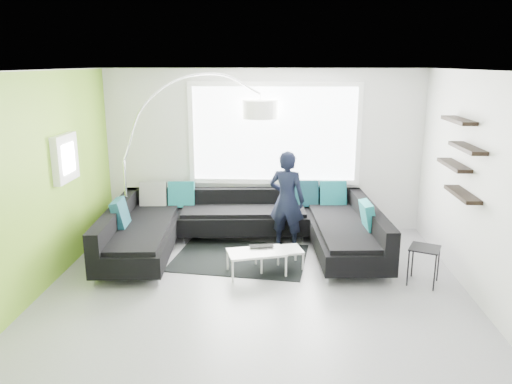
{
  "coord_description": "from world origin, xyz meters",
  "views": [
    {
      "loc": [
        0.28,
        -6.1,
        2.89
      ],
      "look_at": [
        -0.04,
        0.9,
        1.07
      ],
      "focal_mm": 35.0,
      "sensor_mm": 36.0,
      "label": 1
    }
  ],
  "objects_px": {
    "person": "(287,200)",
    "laptop": "(262,248)",
    "sectional_sofa": "(243,229)",
    "arc_lamp": "(124,161)",
    "side_table": "(423,266)",
    "coffee_table": "(268,260)"
  },
  "relations": [
    {
      "from": "coffee_table",
      "to": "person",
      "type": "xyz_separation_m",
      "value": [
        0.27,
        0.97,
        0.62
      ]
    },
    {
      "from": "coffee_table",
      "to": "person",
      "type": "height_order",
      "value": "person"
    },
    {
      "from": "arc_lamp",
      "to": "person",
      "type": "relative_size",
      "value": 1.74
    },
    {
      "from": "arc_lamp",
      "to": "person",
      "type": "height_order",
      "value": "arc_lamp"
    },
    {
      "from": "arc_lamp",
      "to": "laptop",
      "type": "xyz_separation_m",
      "value": [
        2.26,
        -1.1,
        -1.02
      ]
    },
    {
      "from": "sectional_sofa",
      "to": "arc_lamp",
      "type": "height_order",
      "value": "arc_lamp"
    },
    {
      "from": "coffee_table",
      "to": "arc_lamp",
      "type": "xyz_separation_m",
      "value": [
        -2.34,
        1.1,
        1.2
      ]
    },
    {
      "from": "coffee_table",
      "to": "laptop",
      "type": "xyz_separation_m",
      "value": [
        -0.08,
        0.0,
        0.18
      ]
    },
    {
      "from": "arc_lamp",
      "to": "sectional_sofa",
      "type": "bearing_deg",
      "value": -22.95
    },
    {
      "from": "side_table",
      "to": "laptop",
      "type": "relative_size",
      "value": 1.38
    },
    {
      "from": "person",
      "to": "laptop",
      "type": "bearing_deg",
      "value": 87.55
    },
    {
      "from": "sectional_sofa",
      "to": "arc_lamp",
      "type": "bearing_deg",
      "value": 163.49
    },
    {
      "from": "sectional_sofa",
      "to": "arc_lamp",
      "type": "xyz_separation_m",
      "value": [
        -1.94,
        0.43,
        0.98
      ]
    },
    {
      "from": "coffee_table",
      "to": "person",
      "type": "bearing_deg",
      "value": 58.72
    },
    {
      "from": "sectional_sofa",
      "to": "side_table",
      "type": "relative_size",
      "value": 8.25
    },
    {
      "from": "sectional_sofa",
      "to": "coffee_table",
      "type": "bearing_deg",
      "value": -63.16
    },
    {
      "from": "coffee_table",
      "to": "person",
      "type": "distance_m",
      "value": 1.18
    },
    {
      "from": "arc_lamp",
      "to": "side_table",
      "type": "bearing_deg",
      "value": -28.22
    },
    {
      "from": "coffee_table",
      "to": "sectional_sofa",
      "type": "bearing_deg",
      "value": 105.11
    },
    {
      "from": "person",
      "to": "side_table",
      "type": "bearing_deg",
      "value": 162.15
    },
    {
      "from": "arc_lamp",
      "to": "side_table",
      "type": "xyz_separation_m",
      "value": [
        4.43,
        -1.43,
        -1.11
      ]
    },
    {
      "from": "sectional_sofa",
      "to": "laptop",
      "type": "distance_m",
      "value": 0.74
    }
  ]
}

